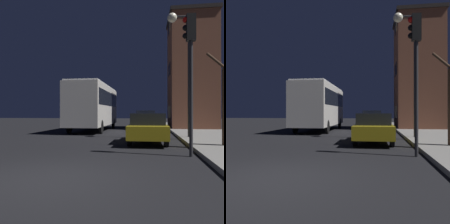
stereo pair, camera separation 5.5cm
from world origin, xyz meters
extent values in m
plane|color=black|center=(0.00, 0.00, 0.00)|extent=(120.00, 120.00, 0.00)
cube|color=brown|center=(6.04, 17.89, 5.02)|extent=(3.80, 4.93, 9.72)
cube|color=black|center=(6.04, 17.89, 10.03)|extent=(4.04, 5.17, 0.30)
cube|color=#F2D172|center=(4.12, 17.23, 1.56)|extent=(0.03, 0.70, 1.10)
cube|color=#F2D172|center=(4.12, 18.56, 1.56)|extent=(0.03, 0.70, 1.10)
cube|color=black|center=(4.12, 17.23, 5.42)|extent=(0.03, 0.70, 1.10)
cube|color=black|center=(4.12, 18.56, 5.42)|extent=(0.03, 0.70, 1.10)
cube|color=#F2D172|center=(4.12, 17.23, 9.28)|extent=(0.03, 0.70, 1.10)
cube|color=black|center=(4.12, 18.56, 9.28)|extent=(0.03, 0.70, 1.10)
cylinder|color=#28282B|center=(4.43, 8.77, 3.52)|extent=(0.14, 0.14, 6.74)
cylinder|color=#28282B|center=(3.98, 8.77, 6.79)|extent=(0.90, 0.09, 0.09)
sphere|color=#F4EAC6|center=(3.53, 8.77, 6.74)|extent=(0.53, 0.53, 0.53)
cylinder|color=#28282B|center=(3.65, 3.34, 1.95)|extent=(0.12, 0.12, 3.90)
cube|color=black|center=(3.65, 3.34, 4.35)|extent=(0.30, 0.24, 0.90)
sphere|color=red|center=(3.47, 3.34, 4.62)|extent=(0.20, 0.20, 0.20)
sphere|color=black|center=(3.47, 3.34, 4.35)|extent=(0.20, 0.20, 0.20)
sphere|color=black|center=(3.47, 3.34, 4.08)|extent=(0.20, 0.20, 0.20)
cylinder|color=#473323|center=(5.04, 5.55, 3.63)|extent=(0.78, 0.55, 0.82)
cube|color=beige|center=(-2.24, 15.05, 2.04)|extent=(2.51, 9.51, 3.13)
cube|color=black|center=(-2.24, 15.05, 2.61)|extent=(2.53, 8.75, 1.13)
cube|color=#B2B2B2|center=(-2.24, 15.05, 3.67)|extent=(2.39, 9.04, 0.12)
cylinder|color=black|center=(-1.08, 18.14, 0.48)|extent=(0.18, 0.96, 0.96)
cylinder|color=black|center=(-3.41, 18.14, 0.48)|extent=(0.18, 0.96, 0.96)
cylinder|color=black|center=(-1.08, 11.96, 0.48)|extent=(0.18, 0.96, 0.96)
cylinder|color=black|center=(-3.41, 11.96, 0.48)|extent=(0.18, 0.96, 0.96)
cube|color=olive|center=(2.20, 7.17, 0.61)|extent=(1.79, 4.64, 0.60)
cube|color=black|center=(2.20, 6.94, 1.18)|extent=(1.57, 2.41, 0.54)
cylinder|color=black|center=(3.00, 8.68, 0.31)|extent=(0.18, 0.63, 0.63)
cylinder|color=black|center=(1.40, 8.68, 0.31)|extent=(0.18, 0.63, 0.63)
cylinder|color=black|center=(3.00, 5.66, 0.31)|extent=(0.18, 0.63, 0.63)
cylinder|color=black|center=(1.40, 5.66, 0.31)|extent=(0.18, 0.63, 0.63)
cube|color=navy|center=(1.99, 16.96, 0.71)|extent=(1.75, 4.09, 0.73)
cube|color=black|center=(1.99, 16.75, 1.37)|extent=(1.54, 2.13, 0.59)
cylinder|color=black|center=(2.78, 18.29, 0.34)|extent=(0.18, 0.69, 0.69)
cylinder|color=black|center=(1.20, 18.29, 0.34)|extent=(0.18, 0.69, 0.69)
cylinder|color=black|center=(2.78, 15.63, 0.34)|extent=(0.18, 0.69, 0.69)
cylinder|color=black|center=(1.20, 15.63, 0.34)|extent=(0.18, 0.69, 0.69)
cube|color=black|center=(1.71, 26.19, 0.63)|extent=(1.72, 4.16, 0.57)
cube|color=black|center=(1.71, 25.98, 1.21)|extent=(1.51, 2.16, 0.59)
cylinder|color=black|center=(2.48, 27.54, 0.34)|extent=(0.18, 0.69, 0.69)
cylinder|color=black|center=(0.95, 27.54, 0.34)|extent=(0.18, 0.69, 0.69)
cylinder|color=black|center=(2.48, 24.84, 0.34)|extent=(0.18, 0.69, 0.69)
cylinder|color=black|center=(0.95, 24.84, 0.34)|extent=(0.18, 0.69, 0.69)
camera|label=1|loc=(2.23, -5.34, 1.48)|focal=40.00mm
camera|label=2|loc=(2.28, -5.33, 1.48)|focal=40.00mm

